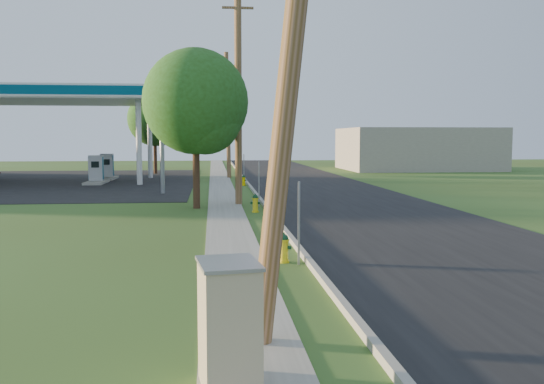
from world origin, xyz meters
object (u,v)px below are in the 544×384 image
object	(u,v)px
tree_verge	(198,106)
utility_cabinet	(229,326)
tree_lot	(156,121)
hydrant_far	(244,180)
price_pylon	(161,93)
utility_pole_far	(228,115)
fuel_pump_se	(107,170)
fuel_pump_ne	(96,173)
utility_pole_near	(295,11)
utility_pole_mid	(238,95)
hydrant_mid	(255,203)
hydrant_near	(284,248)

from	to	relation	value
tree_verge	utility_cabinet	size ratio (longest dim) A/B	4.38
tree_lot	hydrant_far	distance (m)	15.35
tree_lot	price_pylon	bearing A→B (deg)	-83.57
utility_cabinet	tree_verge	bearing A→B (deg)	92.47
tree_verge	utility_cabinet	distance (m)	18.48
utility_pole_far	fuel_pump_se	bearing A→B (deg)	-173.59
utility_pole_far	price_pylon	size ratio (longest dim) A/B	1.39
utility_pole_far	fuel_pump_ne	bearing A→B (deg)	-150.67
utility_pole_near	utility_pole_mid	xyz separation A→B (m)	(-0.00, 18.00, 0.15)
hydrant_mid	tree_verge	bearing A→B (deg)	146.95
utility_pole_mid	hydrant_near	xyz separation A→B (m)	(0.52, -12.51, -4.59)
utility_cabinet	utility_pole_mid	bearing A→B (deg)	87.06
fuel_pump_se	tree_verge	xyz separation A→B (m)	(7.12, -18.39, 3.68)
utility_pole_mid	tree_verge	xyz separation A→B (m)	(-1.78, -1.39, -0.55)
utility_pole_mid	fuel_pump_se	bearing A→B (deg)	117.63
hydrant_mid	tree_lot	bearing A→B (deg)	103.73
utility_pole_near	fuel_pump_ne	xyz separation A→B (m)	(-8.90, 31.00, -4.08)
fuel_pump_se	utility_pole_far	bearing A→B (deg)	6.41
hydrant_far	tree_lot	bearing A→B (deg)	117.13
hydrant_mid	hydrant_far	bearing A→B (deg)	88.95
fuel_pump_se	hydrant_near	world-z (taller)	fuel_pump_se
utility_pole_near	fuel_pump_ne	distance (m)	32.51
tree_lot	hydrant_far	xyz separation A→B (m)	(6.74, -13.15, -4.14)
fuel_pump_ne	fuel_pump_se	xyz separation A→B (m)	(0.00, 4.00, 0.00)
tree_verge	hydrant_near	distance (m)	12.06
tree_lot	hydrant_far	world-z (taller)	tree_lot
fuel_pump_ne	price_pylon	size ratio (longest dim) A/B	0.47
utility_pole_near	price_pylon	distance (m)	23.83
tree_lot	utility_pole_mid	bearing A→B (deg)	-75.89
utility_pole_near	hydrant_far	bearing A→B (deg)	88.41
utility_pole_far	hydrant_far	xyz separation A→B (m)	(0.79, -7.48, -4.47)
price_pylon	hydrant_far	world-z (taller)	price_pylon
hydrant_near	utility_cabinet	distance (m)	7.16
utility_pole_mid	utility_pole_far	world-z (taller)	utility_pole_mid
fuel_pump_se	price_pylon	bearing A→B (deg)	-66.50
utility_pole_near	fuel_pump_se	bearing A→B (deg)	104.27
fuel_pump_ne	utility_cabinet	world-z (taller)	fuel_pump_ne
utility_pole_far	tree_lot	world-z (taller)	utility_pole_far
tree_lot	utility_cabinet	xyz separation A→B (m)	(4.95, -43.17, -3.70)
utility_pole_near	price_pylon	xyz separation A→B (m)	(-3.90, 23.50, 0.63)
hydrant_mid	utility_cabinet	world-z (taller)	utility_cabinet
fuel_pump_se	hydrant_mid	distance (m)	22.03
fuel_pump_ne	hydrant_far	bearing A→B (deg)	-14.35
utility_pole_mid	tree_verge	bearing A→B (deg)	-142.05
utility_pole_far	fuel_pump_ne	size ratio (longest dim) A/B	2.97
utility_pole_far	fuel_pump_se	xyz separation A→B (m)	(-8.90, -1.00, -4.08)
price_pylon	hydrant_far	size ratio (longest dim) A/B	9.94
hydrant_far	utility_pole_far	bearing A→B (deg)	96.03
fuel_pump_se	hydrant_near	distance (m)	30.98
utility_pole_far	hydrant_far	distance (m)	8.75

